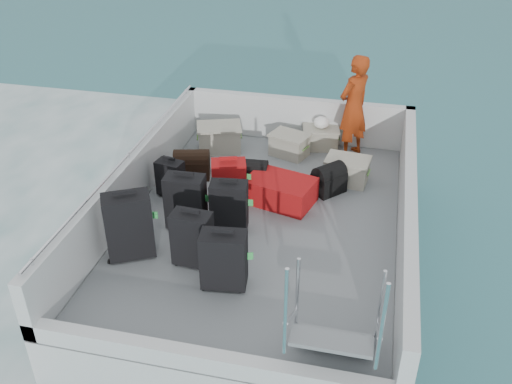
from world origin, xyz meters
TOP-DOWN VIEW (x-y plane):
  - ground at (0.00, 0.00)m, footprint 160.00×160.00m
  - ferry_hull at (0.00, 0.00)m, footprint 3.60×5.00m
  - deck at (0.00, 0.00)m, footprint 3.30×4.70m
  - deck_fittings at (0.35, -0.32)m, footprint 3.60×5.00m
  - suitcase_0 at (-1.32, -1.02)m, footprint 0.60×0.51m
  - suitcase_1 at (-0.89, -0.32)m, footprint 0.49×0.29m
  - suitcase_2 at (-1.33, 0.33)m, footprint 0.39×0.28m
  - suitcase_3 at (-0.58, -1.00)m, footprint 0.45×0.28m
  - suitcase_4 at (-0.36, -0.27)m, footprint 0.47×0.32m
  - suitcase_5 at (-0.53, 0.33)m, footprint 0.50×0.38m
  - suitcase_6 at (-0.14, -1.28)m, footprint 0.51×0.34m
  - suitcase_8 at (0.12, 0.50)m, footprint 0.98×0.77m
  - duffel_0 at (-1.22, 0.88)m, footprint 0.56×0.41m
  - duffel_1 at (-0.31, 0.79)m, footprint 0.42×0.33m
  - duffel_2 at (0.72, 0.90)m, footprint 0.50×0.51m
  - crate_0 at (-1.08, 1.78)m, footprint 0.74×0.61m
  - crate_1 at (0.01, 1.84)m, footprint 0.62×0.52m
  - crate_2 at (0.43, 2.20)m, footprint 0.58×0.45m
  - crate_3 at (0.93, 1.23)m, footprint 0.60×0.45m
  - yellow_bag at (0.88, 1.62)m, footprint 0.28×0.26m
  - white_bag at (0.43, 2.20)m, footprint 0.24×0.24m
  - passenger at (0.90, 2.08)m, footprint 0.64×0.68m

SIDE VIEW (x-z plane):
  - ground at x=0.00m, z-range 0.00..0.00m
  - ferry_hull at x=0.00m, z-range 0.00..0.60m
  - deck at x=0.00m, z-range 0.60..0.62m
  - yellow_bag at x=0.88m, z-range 0.62..0.84m
  - crate_2 at x=0.43m, z-range 0.62..0.93m
  - crate_1 at x=0.01m, z-range 0.62..0.94m
  - duffel_0 at x=-1.22m, z-range 0.62..0.94m
  - duffel_1 at x=-0.31m, z-range 0.62..0.94m
  - duffel_2 at x=0.72m, z-range 0.62..0.94m
  - crate_3 at x=0.93m, z-range 0.62..0.96m
  - suitcase_8 at x=0.12m, z-range 0.62..0.96m
  - crate_0 at x=-1.08m, z-range 0.62..1.00m
  - suitcase_2 at x=-1.33m, z-range 0.62..1.14m
  - suitcase_5 at x=-0.53m, z-range 0.62..1.23m
  - suitcase_4 at x=-0.36m, z-range 0.62..1.28m
  - suitcase_6 at x=-0.14m, z-range 0.62..1.28m
  - suitcase_3 at x=-0.58m, z-range 0.62..1.28m
  - suitcase_1 at x=-0.89m, z-range 0.62..1.33m
  - deck_fittings at x=0.35m, z-range 0.54..1.44m
  - suitcase_0 at x=-1.32m, z-range 0.62..1.42m
  - white_bag at x=0.43m, z-range 0.93..1.11m
  - passenger at x=0.90m, z-range 0.62..2.18m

